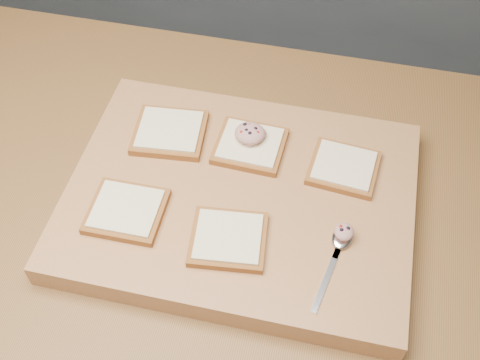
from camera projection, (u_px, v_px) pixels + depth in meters
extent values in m
cube|color=slate|center=(213.00, 313.00, 1.41)|extent=(1.90, 0.75, 0.84)
cube|color=brown|center=(204.00, 199.00, 1.06)|extent=(2.00, 0.80, 0.06)
cube|color=#B9804F|center=(240.00, 199.00, 0.99)|extent=(0.56, 0.42, 0.04)
cube|color=brown|center=(170.00, 133.00, 1.04)|extent=(0.13, 0.12, 0.01)
cube|color=#FCECC0|center=(169.00, 129.00, 1.04)|extent=(0.11, 0.10, 0.00)
cube|color=brown|center=(250.00, 146.00, 1.03)|extent=(0.12, 0.11, 0.01)
cube|color=#FCECC0|center=(250.00, 143.00, 1.02)|extent=(0.10, 0.09, 0.00)
cube|color=brown|center=(344.00, 168.00, 1.00)|extent=(0.12, 0.11, 0.01)
cube|color=#FCECC0|center=(344.00, 165.00, 0.99)|extent=(0.10, 0.09, 0.00)
cube|color=brown|center=(127.00, 211.00, 0.94)|extent=(0.12, 0.11, 0.01)
cube|color=#FCECC0|center=(126.00, 208.00, 0.93)|extent=(0.10, 0.09, 0.00)
cube|color=brown|center=(228.00, 239.00, 0.91)|extent=(0.12, 0.12, 0.01)
cube|color=#FCECC0|center=(228.00, 236.00, 0.90)|extent=(0.11, 0.10, 0.00)
ellipsoid|color=#B07571|center=(250.00, 133.00, 1.01)|extent=(0.05, 0.05, 0.02)
sphere|color=black|center=(255.00, 129.00, 1.01)|extent=(0.01, 0.01, 0.01)
sphere|color=black|center=(245.00, 125.00, 1.01)|extent=(0.01, 0.01, 0.01)
sphere|color=black|center=(250.00, 134.00, 1.00)|extent=(0.01, 0.01, 0.01)
sphere|color=black|center=(247.00, 131.00, 1.01)|extent=(0.01, 0.01, 0.01)
sphere|color=#A5140C|center=(258.00, 133.00, 1.01)|extent=(0.01, 0.01, 0.01)
sphere|color=#A5140C|center=(249.00, 125.00, 1.02)|extent=(0.01, 0.01, 0.01)
sphere|color=#A5140C|center=(241.00, 132.00, 1.01)|extent=(0.01, 0.01, 0.01)
ellipsoid|color=silver|center=(343.00, 237.00, 0.91)|extent=(0.04, 0.05, 0.01)
cube|color=silver|center=(338.00, 250.00, 0.90)|extent=(0.01, 0.03, 0.00)
cube|color=silver|center=(327.00, 278.00, 0.87)|extent=(0.03, 0.12, 0.00)
ellipsoid|color=#B07571|center=(344.00, 232.00, 0.90)|extent=(0.03, 0.03, 0.02)
sphere|color=black|center=(348.00, 229.00, 0.90)|extent=(0.01, 0.01, 0.01)
sphere|color=black|center=(342.00, 230.00, 0.90)|extent=(0.01, 0.01, 0.01)
sphere|color=#A5140C|center=(341.00, 227.00, 0.90)|extent=(0.01, 0.01, 0.01)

